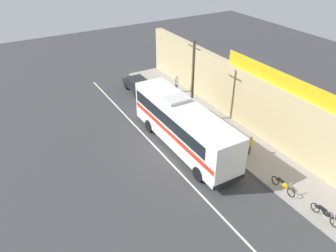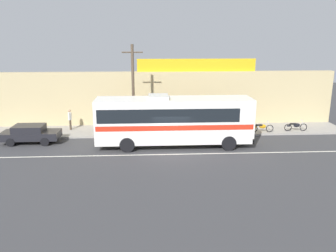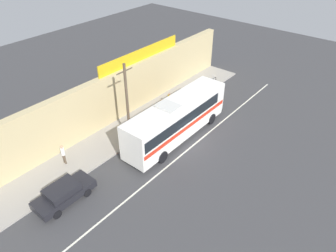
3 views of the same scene
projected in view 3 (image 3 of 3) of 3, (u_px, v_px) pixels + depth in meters
ground_plane at (184, 143)px, 27.26m from camera, size 70.00×70.00×0.00m
sidewalk_slab at (140, 121)px, 29.93m from camera, size 30.00×3.60×0.14m
storefront_facade at (123, 93)px, 29.73m from camera, size 30.00×0.70×4.80m
storefront_billboard at (141, 55)px, 29.78m from camera, size 10.42×0.12×1.10m
road_center_stripe at (192, 147)px, 26.84m from camera, size 30.00×0.14×0.01m
intercity_bus at (176, 118)px, 26.75m from camera, size 11.15×2.64×3.78m
parked_car at (64, 193)px, 21.46m from camera, size 4.24×1.85×1.37m
utility_pole at (127, 103)px, 25.34m from camera, size 1.60×0.22×7.09m
motorcycle_red at (198, 91)px, 33.86m from camera, size 1.94×0.56×0.94m
motorcycle_green at (211, 81)px, 35.86m from camera, size 1.93×0.56×0.94m
pedestrian_far_left at (169, 99)px, 31.42m from camera, size 0.30×0.48×1.62m
pedestrian_by_curb at (162, 106)px, 30.40m from camera, size 0.30×0.48×1.60m
pedestrian_far_right at (63, 153)px, 24.32m from camera, size 0.30×0.48×1.75m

